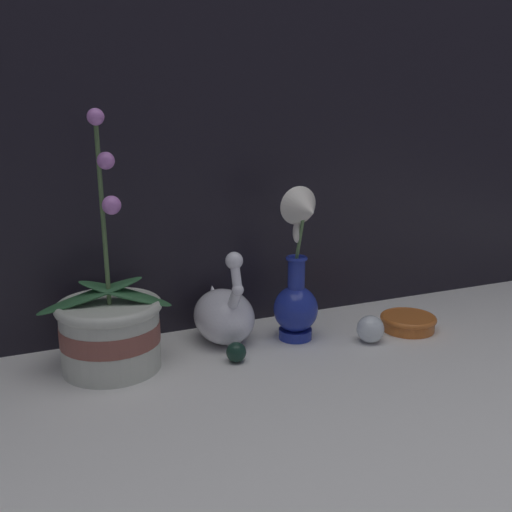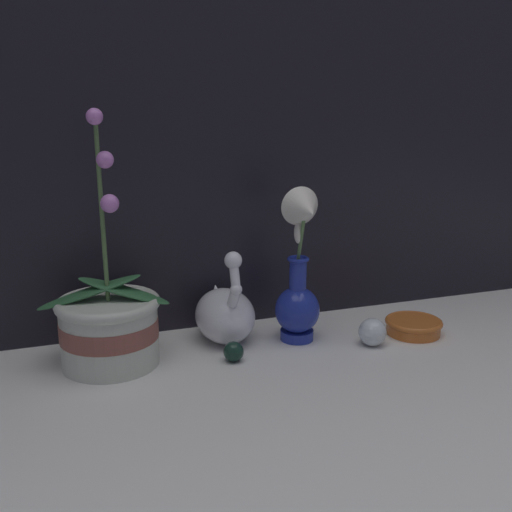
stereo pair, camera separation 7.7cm
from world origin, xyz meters
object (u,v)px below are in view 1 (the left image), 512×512
object	(u,v)px
orchid_potted_plant	(110,327)
swan_figurine	(223,313)
amber_dish	(408,321)
blue_vase	(298,281)
glass_sphere	(370,329)

from	to	relation	value
orchid_potted_plant	swan_figurine	distance (m)	0.24
swan_figurine	amber_dish	world-z (taller)	swan_figurine
orchid_potted_plant	blue_vase	xyz separation A→B (m)	(0.37, -0.01, 0.05)
swan_figurine	amber_dish	size ratio (longest dim) A/B	1.70
amber_dish	swan_figurine	bearing A→B (deg)	166.14
swan_figurine	blue_vase	xyz separation A→B (m)	(0.14, -0.05, 0.07)
swan_figurine	blue_vase	bearing A→B (deg)	-20.46
swan_figurine	orchid_potted_plant	bearing A→B (deg)	-170.56
orchid_potted_plant	amber_dish	world-z (taller)	orchid_potted_plant
orchid_potted_plant	amber_dish	distance (m)	0.62
orchid_potted_plant	glass_sphere	distance (m)	0.51
blue_vase	glass_sphere	bearing A→B (deg)	-27.84
orchid_potted_plant	glass_sphere	xyz separation A→B (m)	(0.50, -0.08, -0.05)
amber_dish	orchid_potted_plant	bearing A→B (deg)	174.77
swan_figurine	blue_vase	world-z (taller)	blue_vase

